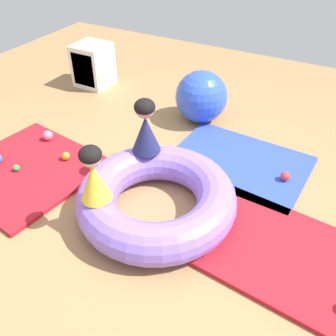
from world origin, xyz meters
name	(u,v)px	position (x,y,z in m)	size (l,w,h in m)	color
ground_plane	(143,206)	(0.00, 0.00, 0.00)	(8.00, 8.00, 0.00)	#9E7549
gym_mat_near_right	(26,170)	(-1.27, -0.13, 0.02)	(1.26, 1.22, 0.04)	#B21923
gym_mat_near_left	(238,163)	(0.52, 0.98, 0.02)	(1.32, 0.98, 0.04)	#2D47B7
gym_mat_far_left	(293,258)	(1.29, 0.04, 0.02)	(1.71, 0.96, 0.04)	#B21923
inflatable_cushion	(156,198)	(0.15, -0.01, 0.17)	(1.33, 1.33, 0.33)	#8466E0
child_in_navy	(145,126)	(-0.17, 0.36, 0.58)	(0.36, 0.36, 0.50)	navy
child_in_yellow	(93,174)	(-0.17, -0.37, 0.56)	(0.26, 0.26, 0.47)	yellow
play_ball_red	(285,176)	(1.00, 0.90, 0.08)	(0.09, 0.09, 0.09)	red
play_ball_pink	(48,136)	(-1.42, 0.36, 0.09)	(0.11, 0.11, 0.11)	pink
play_ball_green	(16,168)	(-1.31, -0.19, 0.07)	(0.06, 0.06, 0.06)	green
play_ball_orange	(66,156)	(-1.01, 0.18, 0.08)	(0.09, 0.09, 0.09)	orange
exercise_ball_large	(201,97)	(-0.19, 1.61, 0.30)	(0.60, 0.60, 0.60)	blue
storage_cube	(92,65)	(-1.90, 1.78, 0.28)	(0.44, 0.44, 0.56)	silver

